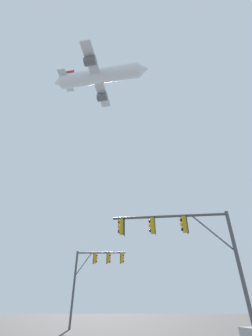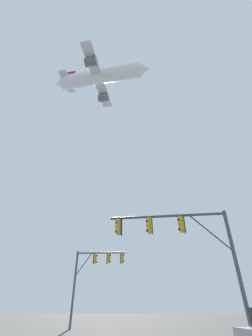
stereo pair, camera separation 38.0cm
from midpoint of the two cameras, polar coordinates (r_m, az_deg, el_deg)
The scene contains 3 objects.
signal_pole_near at distance 13.76m, azimuth 14.41°, elevation -16.48°, with size 6.74×1.26×6.40m.
signal_pole_far at distance 24.15m, azimuth -7.23°, elevation -23.53°, with size 4.92×0.62×6.41m.
airplane at distance 65.95m, azimuth -6.28°, elevation 21.81°, with size 26.35×20.35×7.19m.
Camera 2 is at (-0.86, -3.50, 1.59)m, focal length 24.26 mm.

